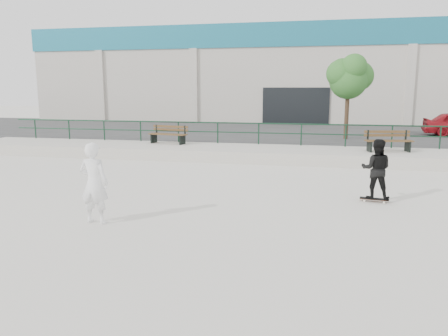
% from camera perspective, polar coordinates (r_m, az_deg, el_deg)
% --- Properties ---
extents(ground, '(120.00, 120.00, 0.00)m').
position_cam_1_polar(ground, '(10.42, 1.80, -7.13)').
color(ground, silver).
rests_on(ground, ground).
extents(ledge, '(30.00, 3.00, 0.50)m').
position_cam_1_polar(ledge, '(19.57, 6.90, 1.82)').
color(ledge, '#B8B3A8').
rests_on(ledge, ground).
extents(parking_strip, '(60.00, 14.00, 0.50)m').
position_cam_1_polar(parking_strip, '(27.98, 8.58, 4.33)').
color(parking_strip, '#333333').
rests_on(parking_strip, ground).
extents(railing, '(28.00, 0.06, 1.03)m').
position_cam_1_polar(railing, '(20.74, 7.30, 5.05)').
color(railing, '#143723').
rests_on(railing, ledge).
extents(commercial_building, '(44.20, 16.33, 8.00)m').
position_cam_1_polar(commercial_building, '(41.83, 10.06, 12.18)').
color(commercial_building, '#B2AB9F').
rests_on(commercial_building, ground).
extents(bench_left, '(1.97, 0.89, 0.88)m').
position_cam_1_polar(bench_left, '(21.32, -7.26, 4.36)').
color(bench_left, '#4C301A').
rests_on(bench_left, ledge).
extents(bench_right, '(2.01, 0.95, 0.89)m').
position_cam_1_polar(bench_right, '(19.68, 20.66, 3.31)').
color(bench_right, '#4C301A').
rests_on(bench_right, ledge).
extents(tree, '(2.45, 2.18, 4.36)m').
position_cam_1_polar(tree, '(23.99, 16.04, 11.49)').
color(tree, brown).
rests_on(tree, parking_strip).
extents(skateboard, '(0.80, 0.30, 0.09)m').
position_cam_1_polar(skateboard, '(12.96, 19.03, -3.86)').
color(skateboard, black).
rests_on(skateboard, ground).
extents(standing_skater, '(0.89, 0.74, 1.67)m').
position_cam_1_polar(standing_skater, '(12.79, 19.26, -0.13)').
color(standing_skater, black).
rests_on(standing_skater, skateboard).
extents(seated_skater, '(0.71, 0.48, 1.92)m').
position_cam_1_polar(seated_skater, '(10.58, -16.61, -1.92)').
color(seated_skater, white).
rests_on(seated_skater, ground).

